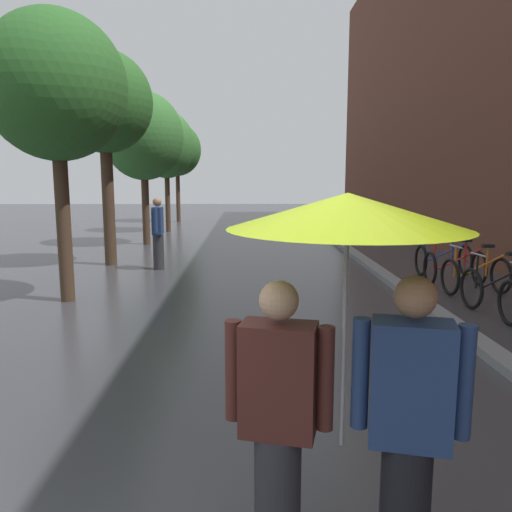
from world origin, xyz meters
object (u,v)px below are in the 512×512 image
at_px(parked_bicycle_3, 500,286).
at_px(couple_under_umbrella, 345,326).
at_px(street_tree_5, 177,150).
at_px(street_tree_3, 143,137).
at_px(street_tree_1, 55,88).
at_px(pedestrian_walking_midground, 158,233).
at_px(parked_bicycle_4, 476,275).
at_px(parked_bicycle_5, 455,267).
at_px(parked_bicycle_6, 443,259).
at_px(street_tree_4, 166,145).
at_px(street_tree_2, 104,104).

bearing_deg(parked_bicycle_3, couple_under_umbrella, -123.22).
relative_size(street_tree_5, parked_bicycle_3, 4.23).
bearing_deg(street_tree_3, street_tree_1, -89.22).
xyz_separation_m(couple_under_umbrella, pedestrian_walking_midground, (-2.65, 9.52, -0.57)).
relative_size(street_tree_5, parked_bicycle_4, 4.24).
distance_m(street_tree_1, parked_bicycle_5, 8.32).
relative_size(street_tree_1, parked_bicycle_5, 4.60).
relative_size(street_tree_1, parked_bicycle_6, 4.56).
xyz_separation_m(parked_bicycle_4, parked_bicycle_6, (0.11, 1.87, 0.00)).
bearing_deg(parked_bicycle_6, parked_bicycle_3, -92.85).
height_order(parked_bicycle_5, pedestrian_walking_midground, pedestrian_walking_midground).
bearing_deg(parked_bicycle_3, parked_bicycle_6, 87.15).
height_order(street_tree_4, parked_bicycle_3, street_tree_4).
bearing_deg(parked_bicycle_6, street_tree_1, -163.86).
distance_m(couple_under_umbrella, pedestrian_walking_midground, 9.90).
relative_size(street_tree_1, street_tree_4, 1.03).
relative_size(street_tree_4, parked_bicycle_5, 4.45).
height_order(street_tree_4, parked_bicycle_5, street_tree_4).
relative_size(parked_bicycle_5, pedestrian_walking_midground, 0.63).
bearing_deg(street_tree_1, street_tree_4, 90.04).
bearing_deg(street_tree_1, street_tree_2, 93.61).
bearing_deg(parked_bicycle_5, parked_bicycle_3, -89.29).
relative_size(street_tree_2, parked_bicycle_4, 4.61).
height_order(street_tree_2, couple_under_umbrella, street_tree_2).
height_order(street_tree_3, parked_bicycle_6, street_tree_3).
xyz_separation_m(street_tree_4, parked_bicycle_6, (7.70, -9.44, -3.11)).
distance_m(parked_bicycle_6, couple_under_umbrella, 9.56).
height_order(parked_bicycle_6, couple_under_umbrella, couple_under_umbrella).
bearing_deg(street_tree_4, street_tree_2, -91.66).
bearing_deg(street_tree_4, street_tree_3, -91.38).
xyz_separation_m(street_tree_5, pedestrian_walking_midground, (1.32, -13.21, -2.65)).
height_order(street_tree_5, pedestrian_walking_midground, street_tree_5).
xyz_separation_m(parked_bicycle_3, parked_bicycle_5, (-0.02, 1.82, 0.00)).
height_order(street_tree_2, street_tree_3, street_tree_2).
relative_size(street_tree_2, parked_bicycle_5, 4.85).
bearing_deg(couple_under_umbrella, parked_bicycle_3, 56.78).
height_order(street_tree_4, parked_bicycle_4, street_tree_4).
bearing_deg(parked_bicycle_6, street_tree_5, 119.32).
bearing_deg(street_tree_4, street_tree_1, -89.96).
distance_m(street_tree_3, pedestrian_walking_midground, 5.42).
bearing_deg(street_tree_4, parked_bicycle_5, -54.27).
height_order(parked_bicycle_3, parked_bicycle_6, same).
distance_m(street_tree_4, parked_bicycle_6, 12.57).
xyz_separation_m(street_tree_5, parked_bicycle_3, (7.77, -16.93, -3.16)).
relative_size(parked_bicycle_5, couple_under_umbrella, 0.51).
xyz_separation_m(street_tree_1, parked_bicycle_3, (7.55, -0.63, -3.33)).
bearing_deg(parked_bicycle_5, parked_bicycle_4, -86.18).
relative_size(parked_bicycle_3, parked_bicycle_6, 1.05).
bearing_deg(street_tree_2, parked_bicycle_3, -29.49).
relative_size(street_tree_2, street_tree_5, 1.09).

